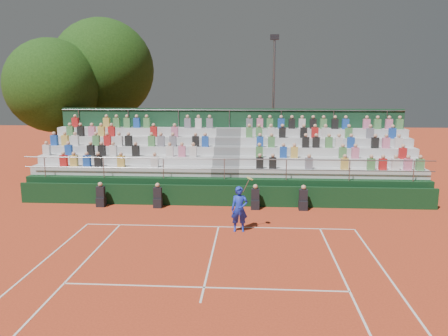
# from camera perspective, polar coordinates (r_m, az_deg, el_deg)

# --- Properties ---
(ground) EXTENTS (90.00, 90.00, 0.00)m
(ground) POSITION_cam_1_polar(r_m,az_deg,el_deg) (18.03, -0.72, -7.70)
(ground) COLOR #C44120
(ground) RESTS_ON ground
(courtside_wall) EXTENTS (20.00, 0.15, 1.00)m
(courtside_wall) POSITION_cam_1_polar(r_m,az_deg,el_deg) (20.95, -0.05, -3.65)
(courtside_wall) COLOR black
(courtside_wall) RESTS_ON ground
(line_officials) EXTENTS (9.99, 0.40, 1.19)m
(line_officials) POSITION_cam_1_polar(r_m,az_deg,el_deg) (20.61, -2.71, -3.97)
(line_officials) COLOR black
(line_officials) RESTS_ON ground
(grandstand) EXTENTS (20.00, 5.20, 4.40)m
(grandstand) POSITION_cam_1_polar(r_m,az_deg,el_deg) (23.98, 0.46, -0.37)
(grandstand) COLOR black
(grandstand) RESTS_ON ground
(tennis_player) EXTENTS (0.87, 0.46, 2.22)m
(tennis_player) POSITION_cam_1_polar(r_m,az_deg,el_deg) (17.26, 2.03, -5.38)
(tennis_player) COLOR #1A32C7
(tennis_player) RESTS_ON ground
(tree_west) EXTENTS (6.03, 6.03, 8.72)m
(tree_west) POSITION_cam_1_polar(r_m,az_deg,el_deg) (30.83, -21.46, 9.96)
(tree_west) COLOR #382714
(tree_west) RESTS_ON ground
(tree_east) EXTENTS (7.14, 7.14, 10.39)m
(tree_east) POSITION_cam_1_polar(r_m,az_deg,el_deg) (32.96, -15.49, 12.24)
(tree_east) COLOR #382714
(tree_east) RESTS_ON ground
(floodlight_mast) EXTENTS (0.60, 0.25, 9.11)m
(floodlight_mast) POSITION_cam_1_polar(r_m,az_deg,el_deg) (30.80, 6.49, 9.78)
(floodlight_mast) COLOR gray
(floodlight_mast) RESTS_ON ground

